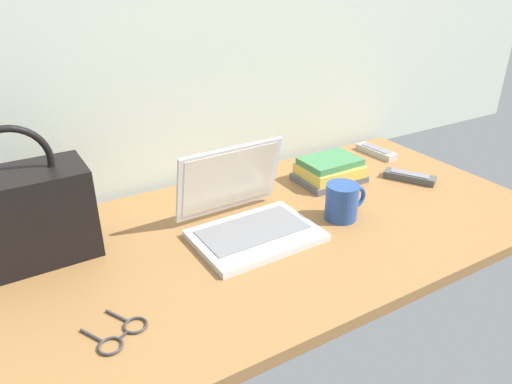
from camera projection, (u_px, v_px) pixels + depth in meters
The scene contains 8 objects.
desk at pixel (260, 237), 1.24m from camera, with size 1.60×0.76×0.03m.
laptop at pixel (246, 215), 1.21m from camera, with size 0.32×0.28×0.21m.
coffee_mug at pixel (343, 201), 1.27m from camera, with size 0.13×0.09×0.10m.
remote_control_near at pixel (376, 151), 1.72m from camera, with size 0.06×0.16×0.02m.
remote_control_far at pixel (409, 177), 1.51m from camera, with size 0.12×0.16×0.02m.
eyeglasses at pixel (122, 334), 0.89m from camera, with size 0.13×0.13×0.01m.
handbag at pixel (23, 215), 1.07m from camera, with size 0.30×0.16×0.33m.
book_stack at pixel (329, 170), 1.50m from camera, with size 0.20×0.16×0.08m.
Camera 1 is at (-0.55, -0.90, 0.67)m, focal length 32.92 mm.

